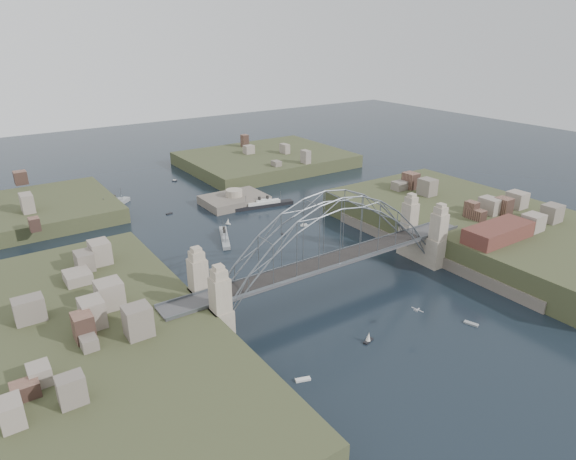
# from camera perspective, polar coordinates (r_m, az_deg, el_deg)

# --- Properties ---
(ground) EXTENTS (500.00, 500.00, 0.00)m
(ground) POSITION_cam_1_polar(r_m,az_deg,el_deg) (122.15, 4.79, -6.99)
(ground) COLOR black
(ground) RESTS_ON ground
(bridge) EXTENTS (84.00, 13.80, 24.60)m
(bridge) POSITION_cam_1_polar(r_m,az_deg,el_deg) (116.68, 4.98, -1.69)
(bridge) COLOR #444446
(bridge) RESTS_ON ground
(shore_west) EXTENTS (50.50, 90.00, 12.00)m
(shore_west) POSITION_cam_1_polar(r_m,az_deg,el_deg) (100.75, -22.44, -14.46)
(shore_west) COLOR #353B20
(shore_west) RESTS_ON ground
(shore_east) EXTENTS (50.50, 90.00, 12.00)m
(shore_east) POSITION_cam_1_polar(r_m,az_deg,el_deg) (160.64, 20.98, -0.32)
(shore_east) COLOR #353B20
(shore_east) RESTS_ON ground
(headland_nw) EXTENTS (60.00, 45.00, 9.00)m
(headland_nw) POSITION_cam_1_polar(r_m,az_deg,el_deg) (187.15, -28.33, 1.06)
(headland_nw) COLOR #353B20
(headland_nw) RESTS_ON ground
(headland_ne) EXTENTS (70.00, 55.00, 9.50)m
(headland_ne) POSITION_cam_1_polar(r_m,az_deg,el_deg) (233.13, -2.60, 7.53)
(headland_ne) COLOR #353B20
(headland_ne) RESTS_ON ground
(fort_island) EXTENTS (22.00, 16.00, 9.40)m
(fort_island) POSITION_cam_1_polar(r_m,az_deg,el_deg) (182.08, -6.11, 2.86)
(fort_island) COLOR #5A5147
(fort_island) RESTS_ON ground
(wharf_shed) EXTENTS (20.00, 8.00, 4.00)m
(wharf_shed) POSITION_cam_1_polar(r_m,az_deg,el_deg) (140.27, 22.81, -0.26)
(wharf_shed) COLOR #592D26
(wharf_shed) RESTS_ON shore_east
(finger_pier) EXTENTS (4.00, 22.00, 1.40)m
(finger_pier) POSITION_cam_1_polar(r_m,az_deg,el_deg) (133.66, 25.95, -6.29)
(finger_pier) COLOR #444446
(finger_pier) RESTS_ON ground
(naval_cruiser_near) EXTENTS (8.40, 15.78, 4.87)m
(naval_cruiser_near) POSITION_cam_1_polar(r_m,az_deg,el_deg) (151.44, -7.23, -0.80)
(naval_cruiser_near) COLOR gray
(naval_cruiser_near) RESTS_ON ground
(naval_cruiser_far) EXTENTS (15.05, 13.99, 6.10)m
(naval_cruiser_far) POSITION_cam_1_polar(r_m,az_deg,el_deg) (186.72, -19.24, 2.63)
(naval_cruiser_far) COLOR gray
(naval_cruiser_far) RESTS_ON ground
(ocean_liner) EXTENTS (22.05, 7.00, 5.37)m
(ocean_liner) POSITION_cam_1_polar(r_m,az_deg,el_deg) (177.87, -2.80, 2.90)
(ocean_liner) COLOR black
(ocean_liner) RESTS_ON ground
(aeroplane) EXTENTS (1.55, 2.81, 0.41)m
(aeroplane) POSITION_cam_1_polar(r_m,az_deg,el_deg) (107.99, 14.48, -8.80)
(aeroplane) COLOR #B2B4BA
(small_boat_a) EXTENTS (2.52, 2.67, 2.38)m
(small_boat_a) POSITION_cam_1_polar(r_m,az_deg,el_deg) (125.46, -8.14, -5.90)
(small_boat_a) COLOR silver
(small_boat_a) RESTS_ON ground
(small_boat_b) EXTENTS (0.77, 1.93, 0.45)m
(small_boat_b) POSITION_cam_1_polar(r_m,az_deg,el_deg) (153.78, -0.55, -0.50)
(small_boat_b) COLOR silver
(small_boat_b) RESTS_ON ground
(small_boat_c) EXTENTS (2.75, 1.55, 2.38)m
(small_boat_c) POSITION_cam_1_polar(r_m,az_deg,el_deg) (104.83, 9.14, -12.07)
(small_boat_c) COLOR silver
(small_boat_c) RESTS_ON ground
(small_boat_d) EXTENTS (2.49, 2.03, 1.43)m
(small_boat_d) POSITION_cam_1_polar(r_m,az_deg,el_deg) (160.60, 1.87, 0.55)
(small_boat_d) COLOR silver
(small_boat_d) RESTS_ON ground
(small_boat_e) EXTENTS (2.51, 3.57, 0.45)m
(small_boat_e) POSITION_cam_1_polar(r_m,az_deg,el_deg) (150.74, -17.29, -2.04)
(small_boat_e) COLOR silver
(small_boat_e) RESTS_ON ground
(small_boat_f) EXTENTS (1.54, 1.59, 2.38)m
(small_boat_f) POSITION_cam_1_polar(r_m,az_deg,el_deg) (162.66, -6.85, 0.97)
(small_boat_f) COLOR silver
(small_boat_f) RESTS_ON ground
(small_boat_g) EXTENTS (1.91, 3.14, 0.45)m
(small_boat_g) POSITION_cam_1_polar(r_m,az_deg,el_deg) (116.12, 20.13, -9.99)
(small_boat_g) COLOR silver
(small_boat_g) RESTS_ON ground
(small_boat_h) EXTENTS (2.36, 1.19, 0.45)m
(small_boat_h) POSITION_cam_1_polar(r_m,az_deg,el_deg) (175.75, -13.38, 1.83)
(small_boat_h) COLOR silver
(small_boat_h) RESTS_ON ground
(small_boat_i) EXTENTS (2.47, 2.43, 0.45)m
(small_boat_i) POSITION_cam_1_polar(r_m,az_deg,el_deg) (147.83, 10.10, -1.82)
(small_boat_i) COLOR silver
(small_boat_i) RESTS_ON ground
(small_boat_j) EXTENTS (2.95, 1.78, 0.45)m
(small_boat_j) POSITION_cam_1_polar(r_m,az_deg,el_deg) (94.33, 1.71, -16.67)
(small_boat_j) COLOR silver
(small_boat_j) RESTS_ON ground
(small_boat_k) EXTENTS (2.10, 1.49, 1.43)m
(small_boat_k) POSITION_cam_1_polar(r_m,az_deg,el_deg) (213.59, -12.79, 5.51)
(small_boat_k) COLOR silver
(small_boat_k) RESTS_ON ground
(small_boat_l) EXTENTS (2.06, 2.79, 0.45)m
(small_boat_l) POSITION_cam_1_polar(r_m,az_deg,el_deg) (127.61, -16.21, -6.44)
(small_boat_l) COLOR silver
(small_boat_l) RESTS_ON ground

